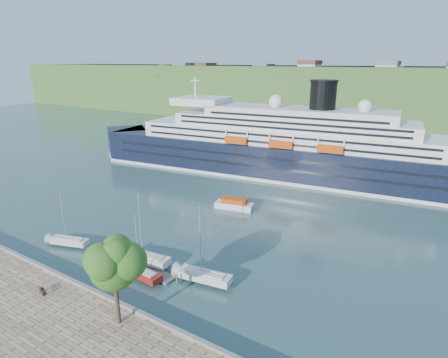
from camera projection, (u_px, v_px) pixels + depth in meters
ground at (69, 285)px, 46.15m from camera, size 400.00×400.00×0.00m
far_hillside at (361, 96)px, 159.26m from camera, size 400.00×50.00×24.00m
quay_coping at (66, 278)px, 45.64m from camera, size 220.00×0.50×0.30m
cruise_ship at (275, 128)px, 87.93m from camera, size 101.69×27.29×22.60m
park_bench at (43, 290)px, 42.75m from camera, size 1.50×0.96×0.89m
promenade_tree at (115, 278)px, 36.58m from camera, size 6.28×6.28×10.39m
floating_pontoon at (129, 262)px, 51.13m from camera, size 16.14×2.90×0.36m
sailboat_white_near at (66, 221)px, 54.59m from camera, size 6.66×3.71×8.30m
sailboat_red at (140, 249)px, 46.16m from camera, size 6.63×2.25×8.42m
sailboat_white_far at (204, 248)px, 45.13m from camera, size 7.74×3.22×9.69m
tender_launch at (234, 203)px, 69.77m from camera, size 7.54×3.98×1.98m
sailboat_extra at (144, 231)px, 49.31m from camera, size 7.90×2.93×9.98m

